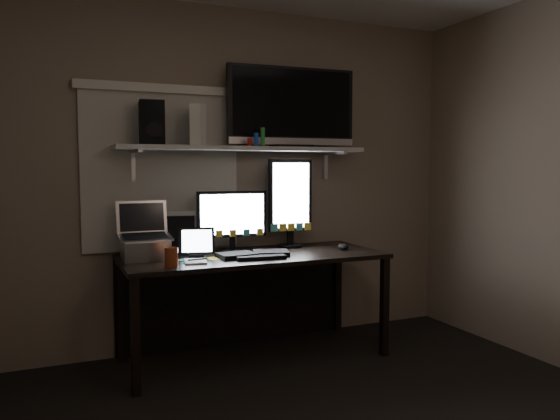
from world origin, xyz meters
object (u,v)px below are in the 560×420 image
desk (247,276)px  speaker (152,123)px  tv (292,108)px  game_console (196,126)px  laptop (145,231)px  monitor_landscape (232,221)px  monitor_portrait (290,202)px  keyboard (254,254)px  tablet (196,243)px  cup (171,257)px  mouse (343,246)px

desk → speaker: (-0.64, 0.10, 1.07)m
desk → tv: size_ratio=1.83×
desk → game_console: bearing=166.9°
desk → laptop: size_ratio=4.83×
monitor_landscape → tv: size_ratio=0.51×
laptop → tv: bearing=7.1°
monitor_portrait → keyboard: bearing=-140.2°
desk → tablet: size_ratio=7.65×
tablet → speaker: size_ratio=0.80×
desk → cup: cup is taller
game_console → keyboard: bearing=-24.1°
speaker → game_console: bearing=3.7°
laptop → cup: 0.36m
tablet → tv: 1.25m
keyboard → speaker: (-0.62, 0.30, 0.88)m
tablet → speaker: 0.86m
monitor_landscape → game_console: size_ratio=1.82×
monitor_portrait → tablet: bearing=-161.1°
speaker → monitor_landscape: bearing=1.1°
monitor_landscape → monitor_portrait: (0.48, 0.06, 0.12)m
monitor_portrait → mouse: bearing=-39.2°
mouse → tablet: 1.09m
game_console → cup: bearing=-104.5°
cup → keyboard: bearing=15.3°
monitor_portrait → mouse: monitor_portrait is taller
monitor_portrait → tablet: 0.85m
desk → laptop: (-0.72, -0.05, 0.36)m
monitor_landscape → tv: 0.96m
laptop → cup: size_ratio=3.16×
tablet → cup: bearing=-119.3°
mouse → cup: size_ratio=1.03×
monitor_landscape → cup: bearing=-139.4°
desk → keyboard: size_ratio=3.59×
tablet → laptop: bearing=179.4°
desk → speaker: bearing=171.6°
speaker → mouse: bearing=-4.8°
mouse → game_console: size_ratio=0.44×
mouse → tablet: tablet is taller
tv → laptop: bearing=-169.8°
monitor_landscape → mouse: size_ratio=4.17×
tv → game_console: (-0.73, -0.02, -0.16)m
desk → monitor_landscape: bearing=156.7°
cup → speaker: bearing=92.4°
monitor_landscape → tv: (0.49, 0.05, 0.82)m
cup → mouse: bearing=8.4°
tablet → laptop: (-0.32, 0.07, 0.08)m
game_console → tv: bearing=18.8°
keyboard → mouse: mouse is taller
keyboard → speaker: size_ratio=1.70×
monitor_portrait → tablet: size_ratio=2.87×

